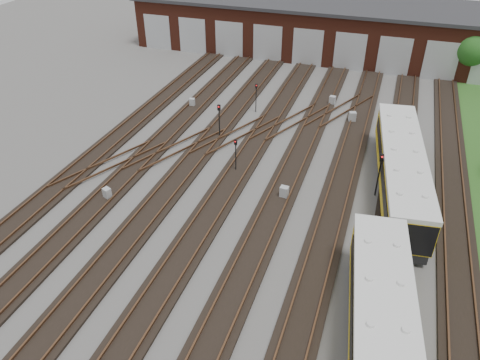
% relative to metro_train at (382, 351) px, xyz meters
% --- Properties ---
extents(ground, '(120.00, 120.00, 0.00)m').
position_rel_metro_train_xyz_m(ground, '(-10.00, 6.55, -2.00)').
color(ground, '#484542').
rests_on(ground, ground).
extents(track_network, '(30.40, 70.00, 0.33)m').
position_rel_metro_train_xyz_m(track_network, '(-10.17, 7.14, -1.89)').
color(track_network, black).
rests_on(track_network, ground).
extents(maintenance_shed, '(51.00, 12.50, 6.35)m').
position_rel_metro_train_xyz_m(maintenance_shed, '(-10.01, 46.52, 1.20)').
color(maintenance_shed, '#552215').
rests_on(maintenance_shed, ground).
extents(metro_train, '(4.76, 48.00, 3.26)m').
position_rel_metro_train_xyz_m(metro_train, '(0.00, 0.00, 0.00)').
color(metro_train, black).
rests_on(metro_train, ground).
extents(signal_mast_0, '(0.28, 0.26, 3.18)m').
position_rel_metro_train_xyz_m(signal_mast_0, '(-15.39, 19.81, 0.04)').
color(signal_mast_0, black).
rests_on(signal_mast_0, ground).
extents(signal_mast_1, '(0.23, 0.21, 2.84)m').
position_rel_metro_train_xyz_m(signal_mast_1, '(-12.18, 15.00, -0.19)').
color(signal_mast_1, black).
rests_on(signal_mast_1, ground).
extents(signal_mast_2, '(0.25, 0.24, 2.93)m').
position_rel_metro_train_xyz_m(signal_mast_2, '(-13.92, 25.94, -0.14)').
color(signal_mast_2, black).
rests_on(signal_mast_2, ground).
extents(signal_mast_3, '(0.28, 0.27, 3.47)m').
position_rel_metro_train_xyz_m(signal_mast_3, '(-1.43, 15.23, 0.22)').
color(signal_mast_3, black).
rests_on(signal_mast_3, ground).
extents(relay_cabinet_0, '(0.67, 0.62, 0.90)m').
position_rel_metro_train_xyz_m(relay_cabinet_0, '(-19.74, 8.47, -1.55)').
color(relay_cabinet_0, '#A4A8A9').
rests_on(relay_cabinet_0, ground).
extents(relay_cabinet_1, '(0.61, 0.55, 0.88)m').
position_rel_metro_train_xyz_m(relay_cabinet_1, '(-20.35, 25.05, -1.56)').
color(relay_cabinet_1, '#A4A8A9').
rests_on(relay_cabinet_1, ground).
extents(relay_cabinet_2, '(0.62, 0.54, 0.97)m').
position_rel_metro_train_xyz_m(relay_cabinet_2, '(-7.67, 12.70, -1.51)').
color(relay_cabinet_2, '#A4A8A9').
rests_on(relay_cabinet_2, ground).
extents(relay_cabinet_3, '(0.66, 0.58, 0.97)m').
position_rel_metro_train_xyz_m(relay_cabinet_3, '(-7.07, 29.98, -1.51)').
color(relay_cabinet_3, '#A4A8A9').
rests_on(relay_cabinet_3, ground).
extents(relay_cabinet_4, '(0.76, 0.69, 1.05)m').
position_rel_metro_train_xyz_m(relay_cabinet_4, '(-4.65, 26.70, -1.48)').
color(relay_cabinet_4, '#A4A8A9').
rests_on(relay_cabinet_4, ground).
extents(tree_0, '(3.87, 3.87, 6.41)m').
position_rel_metro_train_xyz_m(tree_0, '(6.00, 41.55, 2.12)').
color(tree_0, '#301D16').
rests_on(tree_0, ground).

